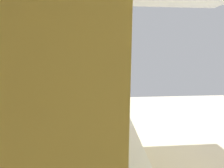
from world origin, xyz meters
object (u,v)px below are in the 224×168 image
kettle (111,126)px  oven_range (102,101)px  bowl (109,113)px  microwave (101,90)px

kettle → oven_range: bearing=1.6°
oven_range → bowl: size_ratio=7.00×
bowl → kettle: 0.44m
oven_range → kettle: bearing=-178.4°
microwave → kettle: size_ratio=2.58×
oven_range → kettle: oven_range is taller
oven_range → kettle: 2.32m
oven_range → microwave: microwave is taller
microwave → kettle: microwave is taller
oven_range → bowl: (-1.83, -0.07, 0.46)m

